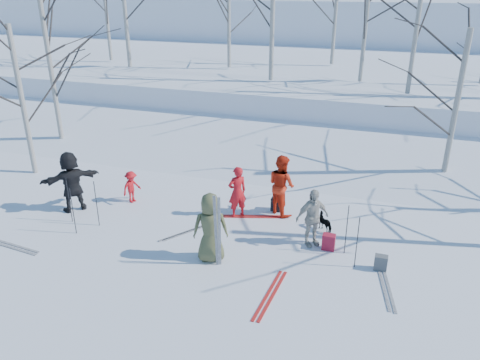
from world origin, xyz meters
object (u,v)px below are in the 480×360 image
(dog, at_px, (326,222))
(backpack_dark, at_px, (277,204))
(skier_redor_behind, at_px, (281,185))
(backpack_red, at_px, (329,242))
(skier_red_seated, at_px, (132,187))
(skier_red_north, at_px, (237,192))
(skier_grey_west, at_px, (71,182))
(backpack_grey, at_px, (381,263))
(skier_olive_center, at_px, (210,228))
(skier_cream_east, at_px, (312,218))

(dog, bearing_deg, backpack_dark, -76.60)
(skier_redor_behind, height_order, backpack_red, skier_redor_behind)
(skier_red_seated, relative_size, backpack_dark, 2.52)
(skier_red_north, distance_m, skier_grey_west, 4.87)
(skier_grey_west, xyz_separation_m, backpack_grey, (8.83, -0.41, -0.73))
(skier_redor_behind, relative_size, backpack_dark, 4.50)
(skier_red_seated, xyz_separation_m, backpack_red, (6.16, -0.88, -0.29))
(skier_olive_center, height_order, skier_redor_behind, skier_redor_behind)
(skier_redor_behind, xyz_separation_m, skier_cream_east, (1.17, -1.50, -0.12))
(skier_grey_west, bearing_deg, backpack_grey, 128.91)
(skier_cream_east, height_order, skier_grey_west, skier_grey_west)
(skier_olive_center, xyz_separation_m, skier_grey_west, (-4.85, 1.24, 0.04))
(dog, bearing_deg, skier_red_seated, -50.05)
(skier_red_north, relative_size, skier_grey_west, 0.84)
(skier_red_seated, xyz_separation_m, backpack_dark, (4.38, 0.84, -0.30))
(dog, distance_m, backpack_red, 0.99)
(skier_redor_behind, xyz_separation_m, skier_grey_west, (-5.88, -1.72, 0.02))
(skier_red_north, bearing_deg, skier_grey_west, -29.56)
(dog, relative_size, backpack_grey, 1.52)
(skier_redor_behind, distance_m, backpack_dark, 0.72)
(skier_redor_behind, height_order, backpack_dark, skier_redor_behind)
(skier_olive_center, relative_size, skier_red_north, 1.14)
(skier_olive_center, bearing_deg, backpack_red, -174.72)
(skier_olive_center, xyz_separation_m, dog, (2.45, 2.33, -0.63))
(skier_cream_east, height_order, backpack_red, skier_cream_east)
(backpack_red, xyz_separation_m, backpack_grey, (1.31, -0.54, -0.02))
(skier_olive_center, bearing_deg, skier_red_seated, -54.59)
(skier_olive_center, distance_m, backpack_red, 3.07)
(skier_red_seated, bearing_deg, skier_olive_center, -103.89)
(dog, bearing_deg, skier_redor_behind, -74.70)
(skier_redor_behind, relative_size, skier_grey_west, 0.98)
(skier_redor_behind, height_order, dog, skier_redor_behind)
(backpack_dark, bearing_deg, skier_redor_behind, -41.78)
(backpack_red, bearing_deg, skier_grey_west, -179.02)
(skier_red_north, relative_size, dog, 2.66)
(skier_red_seated, bearing_deg, skier_cream_east, -79.00)
(dog, bearing_deg, skier_olive_center, -7.22)
(backpack_red, relative_size, backpack_dark, 1.05)
(skier_redor_behind, height_order, skier_cream_east, skier_redor_behind)
(skier_red_north, relative_size, backpack_dark, 3.85)
(skier_redor_behind, height_order, skier_red_seated, skier_redor_behind)
(skier_red_north, distance_m, dog, 2.61)
(skier_olive_center, height_order, skier_cream_east, skier_olive_center)
(skier_cream_east, xyz_separation_m, backpack_dark, (-1.31, 1.62, -0.58))
(backpack_red, bearing_deg, skier_cream_east, 168.63)
(skier_cream_east, relative_size, backpack_dark, 3.90)
(skier_red_seated, height_order, dog, skier_red_seated)
(skier_red_north, bearing_deg, backpack_red, 117.37)
(skier_olive_center, relative_size, dog, 3.04)
(skier_olive_center, height_order, backpack_grey, skier_olive_center)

